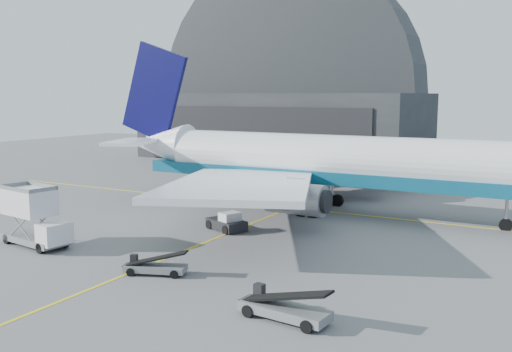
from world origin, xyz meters
The scene contains 9 objects.
ground centered at (0.00, 0.00, 0.00)m, with size 200.00×200.00×0.00m, color #565659.
taxi_lines centered at (0.00, 12.67, 0.01)m, with size 80.00×42.12×0.02m.
hangar centered at (-22.00, 64.95, 9.54)m, with size 50.00×28.30×28.00m.
airliner centered at (3.21, 20.00, 5.06)m, with size 51.49×49.93×18.07m.
catering_truck centered at (-11.24, -3.35, 2.25)m, with size 6.76×3.31×4.45m.
pushback_tug centered at (-0.68, 8.31, 0.64)m, with size 4.18×3.36×1.70m.
belt_loader_a centered at (1.61, -4.55, 0.51)m, with size 4.38×2.68×1.65m.
belt_loader_b centered at (12.46, -7.36, 0.62)m, with size 5.37×2.29×2.02m.
traffic_cone centered at (1.14, -3.77, 0.23)m, with size 0.33×0.33×0.48m.
Camera 1 is at (24.98, -33.28, 11.79)m, focal length 40.00 mm.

